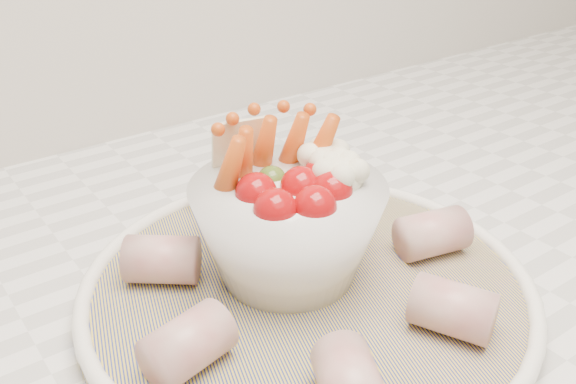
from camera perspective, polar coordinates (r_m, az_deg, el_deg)
serving_platter at (r=0.49m, az=1.73°, el=-8.54°), size 0.42×0.42×0.02m
veggie_bowl at (r=0.47m, az=0.10°, el=-2.51°), size 0.14×0.14×0.12m
cured_meat_rolls at (r=0.47m, az=1.62°, el=-6.40°), size 0.28×0.29×0.04m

